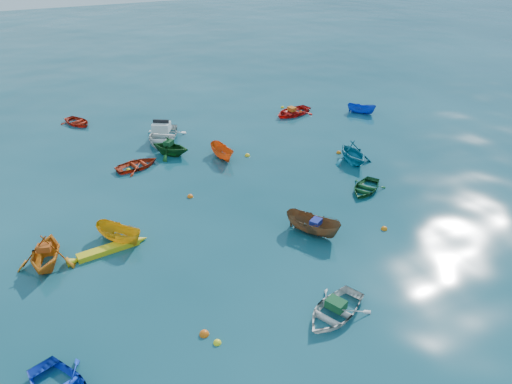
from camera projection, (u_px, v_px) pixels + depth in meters
name	position (u px, v px, depth m)	size (l,w,h in m)	color
ground	(296.00, 244.00, 24.75)	(160.00, 160.00, 0.00)	#093743
dinghy_white_near	(334.00, 315.00, 20.37)	(2.29, 3.20, 0.66)	silver
sampan_brown_mid	(312.00, 233.00, 25.58)	(1.14, 3.04, 1.17)	brown
dinghy_orange_w	(48.00, 265.00, 23.28)	(2.63, 3.06, 1.61)	orange
sampan_yellow_mid	(120.00, 241.00, 24.95)	(1.04, 2.76, 1.07)	orange
dinghy_green_e	(365.00, 190.00, 29.53)	(1.96, 2.74, 0.57)	#10471F
dinghy_cyan_se	(352.00, 162.00, 32.93)	(2.55, 2.96, 1.56)	#17748F
dinghy_red_nw	(138.00, 167.00, 32.21)	(2.01, 2.81, 0.58)	#B3290E
sampan_orange_n	(223.00, 158.00, 33.45)	(0.99, 2.64, 1.02)	#E05815
dinghy_green_n	(171.00, 155.00, 33.91)	(2.32, 2.69, 1.41)	#104818
dinghy_red_ne	(292.00, 114.00, 40.70)	(2.39, 3.35, 0.69)	red
sampan_blue_far	(361.00, 113.00, 40.97)	(0.88, 2.33, 0.90)	#0E38B2
dinghy_red_far	(78.00, 124.00, 38.85)	(1.94, 2.71, 0.56)	red
kayak_yellow	(109.00, 251.00, 24.20)	(0.54, 3.68, 0.37)	gold
motorboat_white	(163.00, 140.00, 36.13)	(2.97, 4.15, 1.46)	silver
tarp_green_a	(336.00, 304.00, 20.19)	(0.76, 0.57, 0.37)	#134E27
tarp_blue_a	(316.00, 222.00, 25.15)	(0.61, 0.46, 0.29)	navy
tarp_orange_a	(44.00, 248.00, 22.86)	(0.60, 0.45, 0.29)	#B74712
tarp_green_b	(169.00, 143.00, 33.52)	(0.64, 0.49, 0.31)	#10431D
tarp_orange_b	(292.00, 109.00, 40.40)	(0.63, 0.48, 0.31)	#D05F15
buoy_or_a	(204.00, 335.00, 19.43)	(0.39, 0.39, 0.39)	#F5600D
buoy_ye_a	(217.00, 343.00, 19.04)	(0.31, 0.31, 0.31)	yellow
buoy_or_b	(384.00, 229.00, 25.91)	(0.34, 0.34, 0.34)	orange
buoy_or_c	(190.00, 197.00, 28.86)	(0.35, 0.35, 0.35)	#FC650D
buoy_ye_c	(247.00, 156.00, 33.75)	(0.35, 0.35, 0.35)	yellow
buoy_or_d	(339.00, 153.00, 34.14)	(0.34, 0.34, 0.34)	orange
buoy_ye_d	(128.00, 170.00, 31.86)	(0.30, 0.30, 0.30)	yellow
buoy_or_e	(301.00, 112.00, 41.17)	(0.31, 0.31, 0.31)	#FE590D
buoy_ye_e	(282.00, 108.00, 42.12)	(0.30, 0.30, 0.30)	yellow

